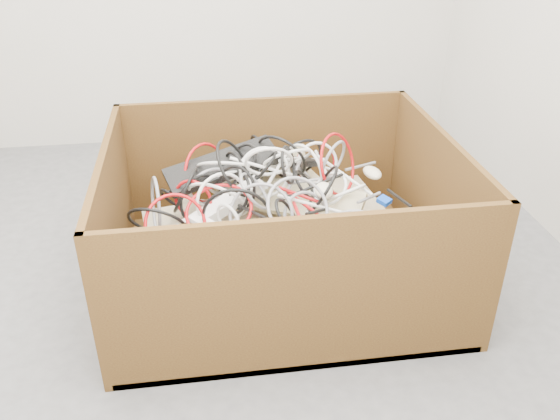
{
  "coord_description": "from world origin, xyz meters",
  "views": [
    {
      "loc": [
        -0.05,
        -1.95,
        1.41
      ],
      "look_at": [
        0.23,
        -0.01,
        0.3
      ],
      "focal_mm": 37.65,
      "sensor_mm": 36.0,
      "label": 1
    }
  ],
  "objects": [
    {
      "name": "mice_scatter",
      "position": [
        0.18,
        -0.04,
        0.36
      ],
      "size": [
        0.81,
        0.7,
        0.17
      ],
      "color": "beige",
      "rests_on": "keyboard_pile"
    },
    {
      "name": "power_strip_left",
      "position": [
        0.02,
        -0.06,
        0.37
      ],
      "size": [
        0.31,
        0.22,
        0.13
      ],
      "primitive_type": "cube",
      "rotation": [
        0.14,
        -0.26,
        0.51
      ],
      "color": "white",
      "rests_on": "keyboard_pile"
    },
    {
      "name": "cardboard_box",
      "position": [
        0.22,
        -0.03,
        0.14
      ],
      "size": [
        1.28,
        1.06,
        0.6
      ],
      "color": "#3C220F",
      "rests_on": "ground"
    },
    {
      "name": "ground",
      "position": [
        0.0,
        0.0,
        0.0
      ],
      "size": [
        3.0,
        3.0,
        0.0
      ],
      "primitive_type": "plane",
      "color": "#505153",
      "rests_on": "ground"
    },
    {
      "name": "power_strip_right",
      "position": [
        0.0,
        -0.24,
        0.34
      ],
      "size": [
        0.24,
        0.21,
        0.09
      ],
      "primitive_type": "cube",
      "rotation": [
        -0.1,
        0.17,
        -0.71
      ],
      "color": "white",
      "rests_on": "keyboard_pile"
    },
    {
      "name": "keyboard_pile",
      "position": [
        0.22,
        0.0,
        0.29
      ],
      "size": [
        0.87,
        0.9,
        0.4
      ],
      "color": "beige",
      "rests_on": "cardboard_box"
    },
    {
      "name": "vga_plug",
      "position": [
        0.61,
        -0.11,
        0.37
      ],
      "size": [
        0.06,
        0.06,
        0.03
      ],
      "primitive_type": "cube",
      "rotation": [
        0.09,
        0.14,
        -0.91
      ],
      "color": "#0C3FC1",
      "rests_on": "keyboard_pile"
    },
    {
      "name": "cable_tangle",
      "position": [
        0.13,
        -0.04,
        0.41
      ],
      "size": [
        1.08,
        0.88,
        0.43
      ],
      "color": "silver",
      "rests_on": "keyboard_pile"
    }
  ]
}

